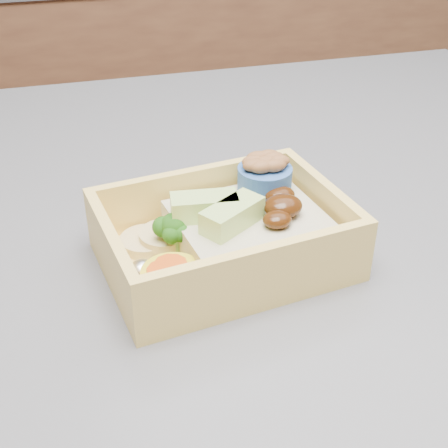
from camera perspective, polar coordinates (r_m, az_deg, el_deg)
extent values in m
cube|color=brown|center=(1.85, -15.71, 7.35)|extent=(3.20, 0.60, 0.90)
cube|color=#35353A|center=(0.50, -17.98, -6.91)|extent=(1.24, 0.84, 0.04)
cube|color=#FBD367|center=(0.48, 0.00, -3.10)|extent=(0.19, 0.15, 0.01)
cube|color=#FBD367|center=(0.51, -2.70, 2.88)|extent=(0.18, 0.03, 0.04)
cube|color=#FBD367|center=(0.42, 3.30, -4.66)|extent=(0.18, 0.03, 0.04)
cube|color=#FBD367|center=(0.50, 9.02, 1.62)|extent=(0.02, 0.11, 0.04)
cube|color=#FBD367|center=(0.44, -10.18, -2.91)|extent=(0.02, 0.11, 0.04)
cube|color=tan|center=(0.48, 2.41, -0.74)|extent=(0.12, 0.11, 0.03)
ellipsoid|color=#371A08|center=(0.47, 5.41, 1.64)|extent=(0.03, 0.03, 0.02)
ellipsoid|color=#371A08|center=(0.48, 5.14, 2.64)|extent=(0.03, 0.02, 0.01)
ellipsoid|color=#371A08|center=(0.45, 4.89, 0.42)|extent=(0.02, 0.02, 0.01)
cube|color=#C1EB7B|center=(0.45, 0.76, 0.79)|extent=(0.05, 0.05, 0.02)
cube|color=#C1EB7B|center=(0.46, -1.81, 1.62)|extent=(0.05, 0.03, 0.02)
cylinder|color=#7DB25F|center=(0.47, -4.54, -2.00)|extent=(0.01, 0.01, 0.02)
sphere|color=#215B14|center=(0.46, -4.63, -0.18)|extent=(0.02, 0.02, 0.02)
sphere|color=#215B14|center=(0.47, -3.87, 0.07)|extent=(0.02, 0.02, 0.02)
sphere|color=#215B14|center=(0.47, -5.63, -0.26)|extent=(0.02, 0.02, 0.02)
sphere|color=#215B14|center=(0.46, -3.98, -0.84)|extent=(0.01, 0.01, 0.01)
sphere|color=#215B14|center=(0.46, -4.83, -0.96)|extent=(0.01, 0.01, 0.01)
sphere|color=#215B14|center=(0.47, -4.98, 0.06)|extent=(0.01, 0.01, 0.01)
cylinder|color=yellow|center=(0.43, -4.71, -5.29)|extent=(0.04, 0.04, 0.02)
cylinder|color=#DA4F12|center=(0.43, -4.91, -3.81)|extent=(0.02, 0.02, 0.00)
cylinder|color=#DA4F12|center=(0.42, -5.51, -4.33)|extent=(0.02, 0.02, 0.00)
cylinder|color=tan|center=(0.49, -7.17, -1.60)|extent=(0.04, 0.04, 0.01)
cylinder|color=tan|center=(0.48, -5.43, -1.12)|extent=(0.04, 0.04, 0.01)
ellipsoid|color=silver|center=(0.50, -4.01, 0.20)|extent=(0.02, 0.02, 0.02)
ellipsoid|color=silver|center=(0.45, -7.49, -4.37)|extent=(0.02, 0.02, 0.02)
cylinder|color=#325FAB|center=(0.50, 3.73, 4.13)|extent=(0.04, 0.04, 0.02)
ellipsoid|color=brown|center=(0.49, 3.79, 5.66)|extent=(0.02, 0.01, 0.01)
ellipsoid|color=brown|center=(0.50, 4.51, 6.03)|extent=(0.02, 0.01, 0.01)
ellipsoid|color=brown|center=(0.49, 2.71, 5.74)|extent=(0.02, 0.01, 0.01)
ellipsoid|color=brown|center=(0.49, 4.63, 5.35)|extent=(0.02, 0.01, 0.01)
ellipsoid|color=brown|center=(0.49, 3.48, 5.24)|extent=(0.02, 0.01, 0.01)
ellipsoid|color=brown|center=(0.49, 4.98, 5.72)|extent=(0.02, 0.01, 0.01)
ellipsoid|color=brown|center=(0.50, 3.08, 6.10)|extent=(0.02, 0.01, 0.01)
ellipsoid|color=brown|center=(0.50, 4.04, 6.22)|extent=(0.02, 0.01, 0.01)
ellipsoid|color=brown|center=(0.49, 2.80, 5.41)|extent=(0.02, 0.01, 0.01)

